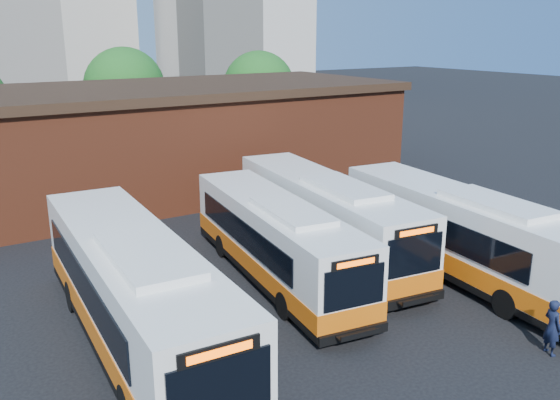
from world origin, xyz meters
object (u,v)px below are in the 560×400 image
bus_west (135,296)px  bus_mideast (325,219)px  transit_worker (552,327)px  bus_midwest (276,243)px  bus_east (463,237)px

bus_west → bus_mideast: bearing=22.0°
bus_mideast → bus_west: bearing=-154.0°
bus_mideast → transit_worker: bearing=-78.4°
bus_mideast → transit_worker: size_ratio=7.43×
bus_west → bus_midwest: (6.46, 2.22, -0.19)m
bus_west → transit_worker: bus_west is taller
bus_midwest → bus_east: size_ratio=0.93×
bus_west → bus_east: bus_west is taller
bus_west → bus_midwest: 6.84m
transit_worker → bus_mideast: bearing=19.0°
bus_mideast → bus_midwest: bearing=-153.6°
bus_west → bus_midwest: bearing=21.8°
bus_west → transit_worker: (10.56, -7.15, -0.81)m
bus_midwest → bus_mideast: bearing=26.8°
bus_midwest → bus_west: bearing=-153.8°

